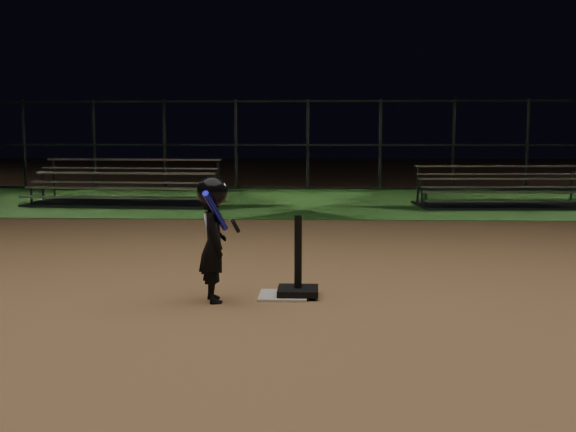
# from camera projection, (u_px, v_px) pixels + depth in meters

# --- Properties ---
(ground) EXTENTS (80.00, 80.00, 0.00)m
(ground) POSITION_uv_depth(u_px,v_px,m) (283.00, 297.00, 6.58)
(ground) COLOR #9C6F46
(ground) RESTS_ON ground
(grass_strip) EXTENTS (60.00, 8.00, 0.01)m
(grass_strip) POSITION_uv_depth(u_px,v_px,m) (305.00, 199.00, 16.50)
(grass_strip) COLOR #204E19
(grass_strip) RESTS_ON ground
(home_plate) EXTENTS (0.45, 0.45, 0.02)m
(home_plate) POSITION_uv_depth(u_px,v_px,m) (283.00, 295.00, 6.58)
(home_plate) COLOR beige
(home_plate) RESTS_ON ground
(batting_tee) EXTENTS (0.38, 0.38, 0.75)m
(batting_tee) POSITION_uv_depth(u_px,v_px,m) (298.00, 280.00, 6.56)
(batting_tee) COLOR black
(batting_tee) RESTS_ON home_plate
(child_batter) EXTENTS (0.42, 0.64, 1.15)m
(child_batter) POSITION_uv_depth(u_px,v_px,m) (213.00, 235.00, 6.32)
(child_batter) COLOR black
(child_batter) RESTS_ON ground
(bleacher_left) EXTENTS (4.17, 2.26, 0.99)m
(bleacher_left) POSITION_uv_depth(u_px,v_px,m) (126.00, 195.00, 15.37)
(bleacher_left) COLOR silver
(bleacher_left) RESTS_ON ground
(bleacher_right) EXTENTS (3.59, 1.87, 0.86)m
(bleacher_right) POSITION_uv_depth(u_px,v_px,m) (501.00, 199.00, 14.83)
(bleacher_right) COLOR #A3A3A7
(bleacher_right) RESTS_ON ground
(backstop_fence) EXTENTS (20.08, 0.08, 2.50)m
(backstop_fence) POSITION_uv_depth(u_px,v_px,m) (308.00, 145.00, 19.33)
(backstop_fence) COLOR #38383D
(backstop_fence) RESTS_ON ground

